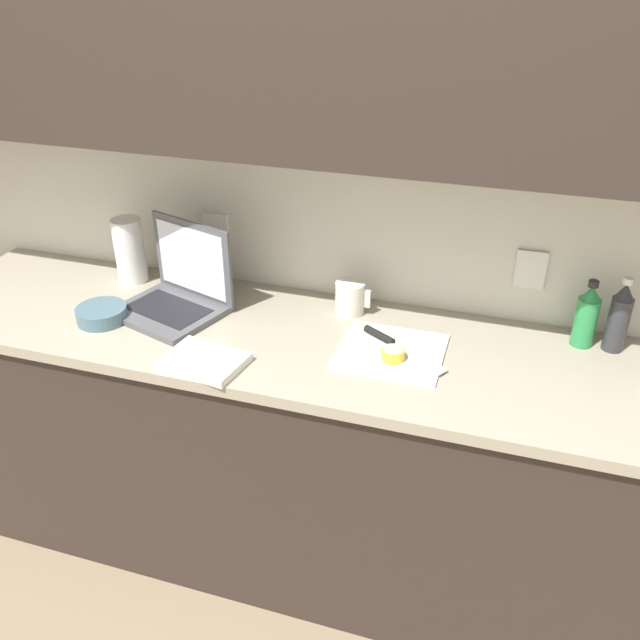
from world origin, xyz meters
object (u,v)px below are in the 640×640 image
object	(u,v)px
paper_towel_roll	(130,250)
measuring_cup	(350,298)
bottle_oil_tall	(619,318)
laptop	(178,290)
bottle_green_soda	(586,316)
bowl_white	(102,314)
lemon_half_cut	(393,354)
cutting_board	(391,352)
knife	(390,341)

from	to	relation	value
paper_towel_roll	measuring_cup	bearing A→B (deg)	0.21
bottle_oil_tall	measuring_cup	distance (m)	0.79
laptop	bottle_green_soda	bearing A→B (deg)	25.05
bowl_white	paper_towel_roll	size ratio (longest dim) A/B	0.69
bottle_green_soda	bowl_white	size ratio (longest dim) A/B	1.33
measuring_cup	bowl_white	bearing A→B (deg)	-158.59
laptop	bottle_green_soda	xyz separation A→B (m)	(1.23, 0.16, 0.03)
bowl_white	bottle_oil_tall	bearing A→B (deg)	11.28
paper_towel_roll	lemon_half_cut	bearing A→B (deg)	-13.78
cutting_board	lemon_half_cut	xyz separation A→B (m)	(0.01, -0.04, 0.02)
lemon_half_cut	bottle_green_soda	world-z (taller)	bottle_green_soda
knife	bowl_white	distance (m)	0.90
bottle_oil_tall	measuring_cup	size ratio (longest dim) A/B	2.02
laptop	bowl_white	distance (m)	0.24
bottle_oil_tall	paper_towel_roll	distance (m)	1.57
cutting_board	bottle_oil_tall	bearing A→B (deg)	19.65
lemon_half_cut	bottle_oil_tall	bearing A→B (deg)	23.51
bottle_oil_tall	lemon_half_cut	bearing A→B (deg)	-156.49
cutting_board	measuring_cup	world-z (taller)	measuring_cup
bottle_green_soda	bottle_oil_tall	size ratio (longest dim) A/B	0.91
knife	lemon_half_cut	bearing A→B (deg)	-40.29
lemon_half_cut	measuring_cup	world-z (taller)	measuring_cup
cutting_board	knife	xyz separation A→B (m)	(-0.01, 0.04, 0.01)
laptop	lemon_half_cut	size ratio (longest dim) A/B	5.97
cutting_board	bottle_green_soda	distance (m)	0.57
laptop	bottle_oil_tall	size ratio (longest dim) A/B	1.67
knife	laptop	bearing A→B (deg)	-151.00
knife	bottle_oil_tall	world-z (taller)	bottle_oil_tall
knife	lemon_half_cut	xyz separation A→B (m)	(0.03, -0.08, 0.01)
laptop	cutting_board	bearing A→B (deg)	12.90
laptop	paper_towel_roll	xyz separation A→B (m)	(-0.25, 0.14, 0.05)
lemon_half_cut	measuring_cup	bearing A→B (deg)	128.47
laptop	knife	size ratio (longest dim) A/B	1.40
bowl_white	cutting_board	bearing A→B (deg)	5.30
knife	bottle_green_soda	distance (m)	0.57
bowl_white	bottle_green_soda	bearing A→B (deg)	11.94
knife	lemon_half_cut	distance (m)	0.08
laptop	knife	xyz separation A→B (m)	(0.69, -0.02, -0.05)
knife	bottle_green_soda	world-z (taller)	bottle_green_soda
laptop	measuring_cup	xyz separation A→B (m)	(0.53, 0.14, -0.01)
knife	measuring_cup	distance (m)	0.24
cutting_board	knife	size ratio (longest dim) A/B	1.10
knife	bottle_green_soda	size ratio (longest dim) A/B	1.31
bottle_oil_tall	bowl_white	bearing A→B (deg)	-168.72
measuring_cup	laptop	bearing A→B (deg)	-165.19
measuring_cup	paper_towel_roll	world-z (taller)	paper_towel_roll
cutting_board	measuring_cup	distance (m)	0.27
knife	bottle_oil_tall	xyz separation A→B (m)	(0.62, 0.18, 0.09)
cutting_board	knife	world-z (taller)	knife
bottle_oil_tall	paper_towel_roll	bearing A→B (deg)	-179.26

